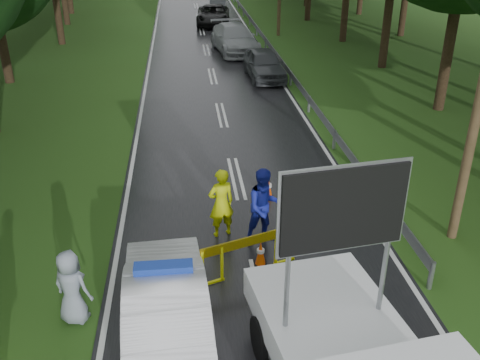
{
  "coord_description": "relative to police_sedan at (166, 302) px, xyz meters",
  "views": [
    {
      "loc": [
        -1.54,
        -9.09,
        7.47
      ],
      "look_at": [
        -0.18,
        3.27,
        1.3
      ],
      "focal_mm": 40.0,
      "sensor_mm": 36.0,
      "label": 1
    }
  ],
  "objects": [
    {
      "name": "ground",
      "position": [
        2.07,
        0.75,
        -0.74
      ],
      "size": [
        160.0,
        160.0,
        0.0
      ],
      "primitive_type": "plane",
      "color": "#274614",
      "rests_on": "ground"
    },
    {
      "name": "road",
      "position": [
        2.07,
        30.75,
        -0.73
      ],
      "size": [
        7.0,
        140.0,
        0.02
      ],
      "primitive_type": "cube",
      "color": "black",
      "rests_on": "ground"
    },
    {
      "name": "guardrail",
      "position": [
        5.77,
        30.42,
        -0.19
      ],
      "size": [
        0.12,
        60.06,
        0.7
      ],
      "color": "gray",
      "rests_on": "ground"
    },
    {
      "name": "police_sedan",
      "position": [
        0.0,
        0.0,
        0.0
      ],
      "size": [
        1.81,
        4.55,
        1.62
      ],
      "rotation": [
        0.0,
        0.0,
        3.2
      ],
      "color": "white",
      "rests_on": "ground"
    },
    {
      "name": "barrier",
      "position": [
        1.86,
        1.75,
        0.01
      ],
      "size": [
        2.29,
        0.86,
        1.0
      ],
      "rotation": [
        0.0,
        0.0,
        0.34
      ],
      "color": "#F7FD0D",
      "rests_on": "ground"
    },
    {
      "name": "officer",
      "position": [
        1.35,
        3.48,
        0.2
      ],
      "size": [
        0.79,
        0.64,
        1.88
      ],
      "primitive_type": "imported",
      "rotation": [
        0.0,
        0.0,
        3.46
      ],
      "color": "#CCE00C",
      "rests_on": "ground"
    },
    {
      "name": "civilian",
      "position": [
        2.4,
        3.07,
        0.26
      ],
      "size": [
        1.12,
        0.96,
        2.01
      ],
      "primitive_type": "imported",
      "rotation": [
        0.0,
        0.0,
        0.22
      ],
      "color": "navy",
      "rests_on": "ground"
    },
    {
      "name": "bystander_right",
      "position": [
        -1.88,
        0.56,
        0.08
      ],
      "size": [
        0.95,
        0.82,
        1.64
      ],
      "primitive_type": "imported",
      "rotation": [
        0.0,
        0.0,
        2.69
      ],
      "color": "gray",
      "rests_on": "ground"
    },
    {
      "name": "queue_car_first",
      "position": [
        4.67,
        18.12,
        -0.01
      ],
      "size": [
        1.89,
        4.33,
        1.45
      ],
      "primitive_type": "imported",
      "rotation": [
        0.0,
        0.0,
        0.04
      ],
      "color": "#3C4043",
      "rests_on": "ground"
    },
    {
      "name": "queue_car_second",
      "position": [
        3.76,
        24.12,
        0.06
      ],
      "size": [
        2.92,
        5.76,
        1.6
      ],
      "primitive_type": "imported",
      "rotation": [
        0.0,
        0.0,
        0.13
      ],
      "color": "#9A9EA2",
      "rests_on": "ground"
    },
    {
      "name": "queue_car_third",
      "position": [
        3.06,
        33.18,
        -0.01
      ],
      "size": [
        2.82,
        5.4,
        1.45
      ],
      "primitive_type": "imported",
      "rotation": [
        0.0,
        0.0,
        -0.08
      ],
      "color": "black",
      "rests_on": "ground"
    },
    {
      "name": "queue_car_fourth",
      "position": [
        3.82,
        39.18,
        -0.1
      ],
      "size": [
        1.6,
        3.97,
        1.28
      ],
      "primitive_type": "imported",
      "rotation": [
        0.0,
        0.0,
        -0.06
      ],
      "color": "#414549",
      "rests_on": "ground"
    },
    {
      "name": "cone_center",
      "position": [
        2.16,
        2.07,
        -0.43
      ],
      "size": [
        0.3,
        0.3,
        0.65
      ],
      "color": "black",
      "rests_on": "ground"
    },
    {
      "name": "cone_far",
      "position": [
        2.84,
        5.3,
        -0.38
      ],
      "size": [
        0.35,
        0.35,
        0.74
      ],
      "color": "black",
      "rests_on": "ground"
    },
    {
      "name": "cone_left_mid",
      "position": [
        -0.83,
        1.25,
        -0.43
      ],
      "size": [
        0.3,
        0.3,
        0.64
      ],
      "color": "black",
      "rests_on": "ground"
    },
    {
      "name": "cone_right",
      "position": [
        4.7,
        5.17,
        -0.37
      ],
      "size": [
        0.36,
        0.36,
        0.77
      ],
      "color": "black",
      "rests_on": "ground"
    }
  ]
}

